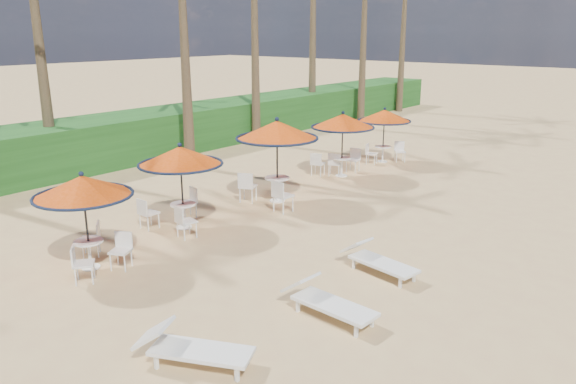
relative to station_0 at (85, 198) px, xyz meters
The scene contains 10 objects.
ground 4.98m from the station_0, ahead, with size 160.00×160.00×0.00m, color tan.
scrub_hedge 14.02m from the station_0, 128.98° to the left, with size 3.00×40.00×1.80m, color #194716.
station_0 is the anchor object (origin of this frame).
station_1 3.10m from the station_0, 99.07° to the left, with size 2.25×2.25×2.35m.
station_2 6.49m from the station_0, 90.61° to the left, with size 2.54×2.54×2.65m.
station_3 10.45m from the station_0, 91.82° to the left, with size 2.29×2.29×2.39m.
station_4 13.40m from the station_0, 91.10° to the left, with size 2.12×2.12×2.21m.
lounger_near 4.93m from the station_0, 13.89° to the right, with size 1.98×1.35×0.68m.
lounger_mid 5.73m from the station_0, 16.03° to the left, with size 1.96×0.71×0.69m.
lounger_far 6.52m from the station_0, 37.14° to the left, with size 1.92×0.88×0.66m.
Camera 1 is at (6.12, -6.14, 5.18)m, focal length 35.00 mm.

